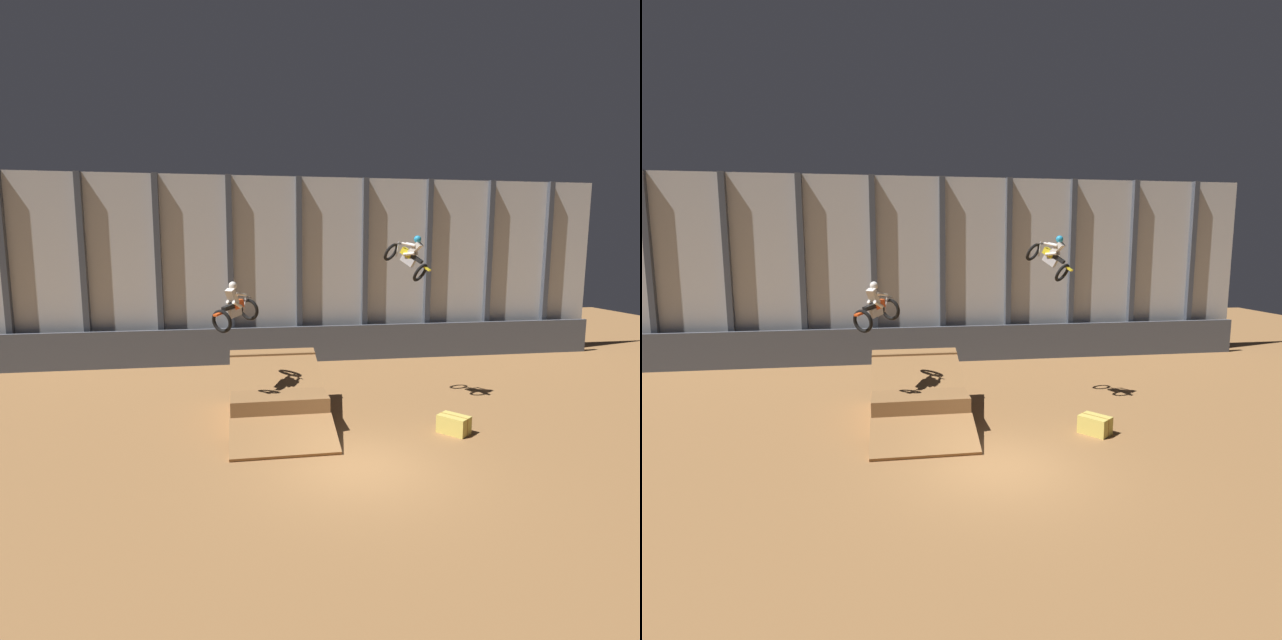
% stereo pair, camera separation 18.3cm
% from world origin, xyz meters
% --- Properties ---
extents(ground_plane, '(60.00, 60.00, 0.00)m').
position_xyz_m(ground_plane, '(0.00, 0.00, 0.00)').
color(ground_plane, olive).
extents(arena_back_wall, '(32.00, 0.40, 9.11)m').
position_xyz_m(arena_back_wall, '(0.00, 12.96, 4.55)').
color(arena_back_wall, silver).
rests_on(arena_back_wall, ground_plane).
extents(lower_barrier, '(31.36, 0.20, 1.78)m').
position_xyz_m(lower_barrier, '(0.00, 12.20, 0.89)').
color(lower_barrier, '#474C56').
rests_on(lower_barrier, ground_plane).
extents(dirt_ramp, '(3.09, 5.36, 2.07)m').
position_xyz_m(dirt_ramp, '(-1.84, 4.38, 0.69)').
color(dirt_ramp, brown).
rests_on(dirt_ramp, ground_plane).
extents(rider_bike_left_air, '(1.55, 1.71, 1.55)m').
position_xyz_m(rider_bike_left_air, '(-3.15, 3.60, 3.82)').
color(rider_bike_left_air, black).
extents(rider_bike_right_air, '(1.67, 1.72, 1.70)m').
position_xyz_m(rider_bike_right_air, '(3.06, 5.28, 5.35)').
color(rider_bike_right_air, black).
extents(hay_bale_trackside, '(1.03, 1.08, 0.57)m').
position_xyz_m(hay_bale_trackside, '(3.45, 1.87, 0.28)').
color(hay_bale_trackside, '#CCB751').
rests_on(hay_bale_trackside, ground_plane).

